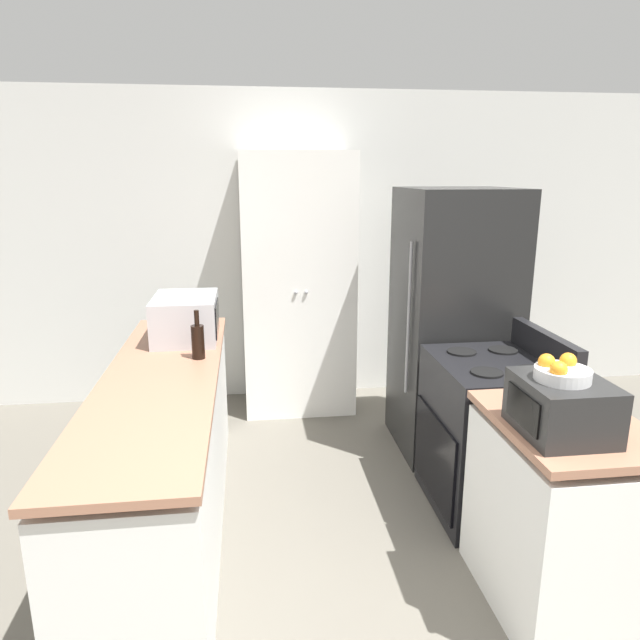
{
  "coord_description": "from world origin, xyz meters",
  "views": [
    {
      "loc": [
        -0.44,
        -1.6,
        1.94
      ],
      "look_at": [
        0.0,
        1.79,
        1.05
      ],
      "focal_mm": 32.0,
      "sensor_mm": 36.0,
      "label": 1
    }
  ],
  "objects": [
    {
      "name": "fruit_bowl",
      "position": [
        0.79,
        0.4,
        1.17
      ],
      "size": [
        0.22,
        0.22,
        0.1
      ],
      "color": "silver",
      "rests_on": "toaster_oven"
    },
    {
      "name": "microwave",
      "position": [
        -0.83,
        1.98,
        1.04
      ],
      "size": [
        0.4,
        0.53,
        0.28
      ],
      "color": "#B2B2B7",
      "rests_on": "counter_left"
    },
    {
      "name": "toaster_oven",
      "position": [
        0.8,
        0.39,
        1.02
      ],
      "size": [
        0.34,
        0.37,
        0.23
      ],
      "color": "black",
      "rests_on": "counter_right"
    },
    {
      "name": "stove",
      "position": [
        0.93,
        1.29,
        0.46
      ],
      "size": [
        0.66,
        0.76,
        1.07
      ],
      "color": "black",
      "rests_on": "ground_plane"
    },
    {
      "name": "refrigerator",
      "position": [
        0.97,
        2.1,
        0.92
      ],
      "size": [
        0.75,
        0.78,
        1.84
      ],
      "color": "black",
      "rests_on": "ground_plane"
    },
    {
      "name": "counter_left",
      "position": [
        -0.91,
        1.3,
        0.44
      ],
      "size": [
        0.6,
        2.41,
        0.91
      ],
      "color": "silver",
      "rests_on": "ground_plane"
    },
    {
      "name": "wine_bottle",
      "position": [
        -0.73,
        1.57,
        1.01
      ],
      "size": [
        0.07,
        0.07,
        0.28
      ],
      "color": "black",
      "rests_on": "counter_left"
    },
    {
      "name": "pantry_cabinet",
      "position": [
        -0.03,
        2.96,
        1.05
      ],
      "size": [
        0.89,
        0.6,
        2.1
      ],
      "color": "white",
      "rests_on": "ground_plane"
    },
    {
      "name": "wall_back",
      "position": [
        0.0,
        3.29,
        1.3
      ],
      "size": [
        7.0,
        0.06,
        2.6
      ],
      "color": "silver",
      "rests_on": "ground_plane"
    },
    {
      "name": "counter_right",
      "position": [
        0.91,
        0.5,
        0.44
      ],
      "size": [
        0.6,
        0.79,
        0.91
      ],
      "color": "silver",
      "rests_on": "ground_plane"
    }
  ]
}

